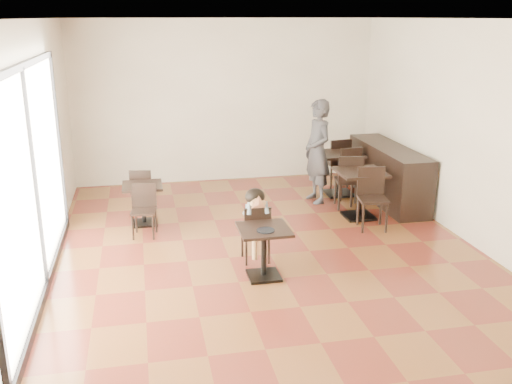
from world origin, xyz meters
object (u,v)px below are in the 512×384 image
object	(u,v)px
chair_mid_a	(348,181)
chair_back_a	(335,162)
child	(255,225)
child_table	(264,253)
chair_left_b	(144,211)
cafe_table_back	(340,174)
chair_mid_b	(373,200)
child_chair	(255,232)
cafe_table_mid	(360,194)
chair_back_b	(356,177)
adult_patron	(317,151)
chair_left_a	(143,191)
cafe_table_left	(143,204)

from	to	relation	value
chair_mid_a	chair_back_a	bearing A→B (deg)	-90.40
child	chair_back_a	bearing A→B (deg)	54.81
child_table	chair_left_b	distance (m)	2.31
child_table	cafe_table_back	size ratio (longest dim) A/B	0.84
chair_mid_b	child_chair	bearing A→B (deg)	-149.07
child	cafe_table_mid	xyz separation A→B (m)	(2.05, 1.37, -0.11)
chair_mid_b	chair_left_b	xyz separation A→B (m)	(-3.53, 0.40, -0.08)
child_table	chair_back_b	size ratio (longest dim) A/B	0.69
child	chair_mid_a	bearing A→B (deg)	43.18
adult_patron	cafe_table_back	xyz separation A→B (m)	(0.55, 0.30, -0.52)
child	chair_mid_b	bearing A→B (deg)	21.90
cafe_table_back	chair_left_a	xyz separation A→B (m)	(-3.64, -0.34, -0.01)
child_chair	chair_mid_a	distance (m)	2.81
child_chair	chair_back_b	size ratio (longest dim) A/B	0.84
cafe_table_back	chair_back_b	xyz separation A→B (m)	(0.10, -0.55, 0.08)
child_table	adult_patron	distance (m)	3.38
child_table	child	bearing A→B (deg)	90.00
child_chair	child	xyz separation A→B (m)	(0.00, 0.00, 0.10)
chair_mid_a	child	bearing A→B (deg)	52.22
adult_patron	chair_back_a	world-z (taller)	adult_patron
cafe_table_back	chair_mid_a	xyz separation A→B (m)	(-0.11, -0.74, 0.08)
child_table	cafe_table_left	size ratio (longest dim) A/B	1.02
adult_patron	cafe_table_left	xyz separation A→B (m)	(-3.09, -0.59, -0.59)
cafe_table_mid	chair_back_a	bearing A→B (deg)	83.36
adult_patron	cafe_table_mid	distance (m)	1.20
chair_back_a	chair_back_b	xyz separation A→B (m)	(0.00, -1.10, 0.00)
child	cafe_table_left	bearing A→B (deg)	129.82
cafe_table_mid	chair_mid_a	world-z (taller)	chair_mid_a
chair_mid_a	chair_back_b	world-z (taller)	chair_back_b
adult_patron	cafe_table_left	size ratio (longest dim) A/B	2.80
child_chair	chair_mid_b	world-z (taller)	chair_mid_b
child_chair	chair_left_b	xyz separation A→B (m)	(-1.48, 1.22, -0.01)
child_table	adult_patron	size ratio (longest dim) A/B	0.36
cafe_table_mid	chair_back_b	bearing A→B (deg)	73.81
child_chair	adult_patron	size ratio (longest dim) A/B	0.44
cafe_table_back	chair_left_b	bearing A→B (deg)	-158.42
child	chair_left_a	distance (m)	2.76
child_chair	chair_back_a	size ratio (longest dim) A/B	0.84
adult_patron	chair_back_b	xyz separation A→B (m)	(0.65, -0.25, -0.44)
cafe_table_mid	chair_back_b	size ratio (longest dim) A/B	0.82
cafe_table_back	chair_mid_a	world-z (taller)	chair_mid_a
child	cafe_table_mid	size ratio (longest dim) A/B	1.28
adult_patron	chair_mid_b	world-z (taller)	adult_patron
child_chair	cafe_table_mid	xyz separation A→B (m)	(2.05, 1.37, -0.01)
child_chair	chair_mid_a	xyz separation A→B (m)	(2.05, 1.92, 0.08)
cafe_table_back	chair_back_a	bearing A→B (deg)	79.23
adult_patron	chair_left_b	world-z (taller)	adult_patron
child_chair	adult_patron	world-z (taller)	adult_patron
chair_left_b	cafe_table_left	bearing A→B (deg)	99.33
chair_mid_b	chair_back_a	distance (m)	2.40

